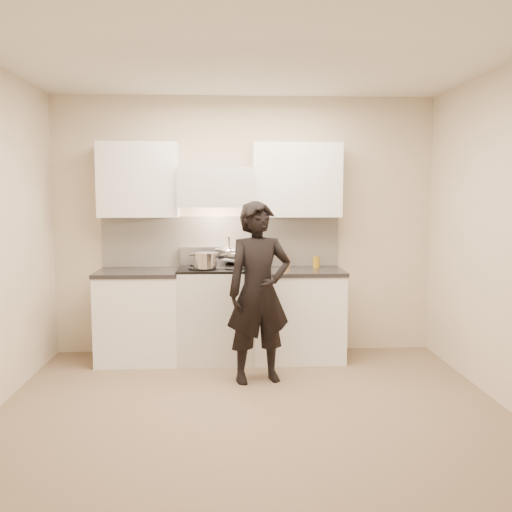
# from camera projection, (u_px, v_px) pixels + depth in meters

# --- Properties ---
(ground_plane) EXTENTS (4.00, 4.00, 0.00)m
(ground_plane) POSITION_uv_depth(u_px,v_px,m) (252.00, 410.00, 4.45)
(ground_plane) COLOR #7E654F
(room_shell) EXTENTS (4.04, 3.54, 2.70)m
(room_shell) POSITION_uv_depth(u_px,v_px,m) (243.00, 204.00, 4.65)
(room_shell) COLOR beige
(room_shell) RESTS_ON ground
(stove) EXTENTS (0.76, 0.65, 0.96)m
(stove) POSITION_uv_depth(u_px,v_px,m) (216.00, 313.00, 5.80)
(stove) COLOR silver
(stove) RESTS_ON ground
(counter_right) EXTENTS (0.92, 0.67, 0.92)m
(counter_right) POSITION_uv_depth(u_px,v_px,m) (297.00, 314.00, 5.84)
(counter_right) COLOR white
(counter_right) RESTS_ON ground
(counter_left) EXTENTS (0.82, 0.67, 0.92)m
(counter_left) POSITION_uv_depth(u_px,v_px,m) (139.00, 315.00, 5.76)
(counter_left) COLOR white
(counter_left) RESTS_ON ground
(wok) EXTENTS (0.41, 0.51, 0.33)m
(wok) POSITION_uv_depth(u_px,v_px,m) (235.00, 254.00, 5.89)
(wok) COLOR #ABAAAD
(wok) RESTS_ON stove
(stock_pot) EXTENTS (0.31, 0.30, 0.15)m
(stock_pot) POSITION_uv_depth(u_px,v_px,m) (205.00, 260.00, 5.59)
(stock_pot) COLOR #ABAAAD
(stock_pot) RESTS_ON stove
(utensil_crock) EXTENTS (0.13, 0.13, 0.34)m
(utensil_crock) POSITION_uv_depth(u_px,v_px,m) (259.00, 257.00, 5.96)
(utensil_crock) COLOR #9C9FB0
(utensil_crock) RESTS_ON counter_right
(spice_jar) EXTENTS (0.04, 0.04, 0.10)m
(spice_jar) POSITION_uv_depth(u_px,v_px,m) (287.00, 262.00, 5.98)
(spice_jar) COLOR orange
(spice_jar) RESTS_ON counter_right
(oil_glass) EXTENTS (0.07, 0.07, 0.12)m
(oil_glass) POSITION_uv_depth(u_px,v_px,m) (316.00, 262.00, 5.93)
(oil_glass) COLOR #A47A18
(oil_glass) RESTS_ON counter_right
(person) EXTENTS (0.67, 0.52, 1.62)m
(person) POSITION_uv_depth(u_px,v_px,m) (259.00, 292.00, 5.07)
(person) COLOR black
(person) RESTS_ON ground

